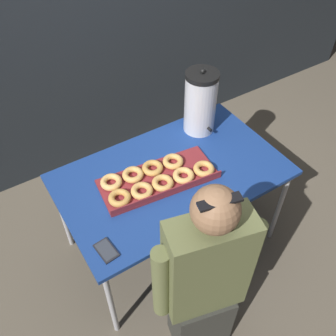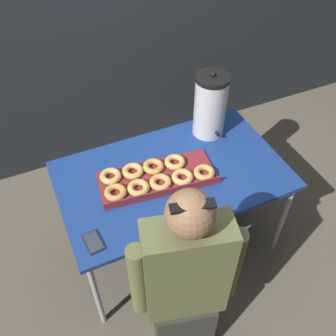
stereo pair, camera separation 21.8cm
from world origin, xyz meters
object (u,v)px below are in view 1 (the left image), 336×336
at_px(cell_phone, 106,250).
at_px(person_seated, 205,283).
at_px(coffee_urn, 200,102).
at_px(donut_box, 156,178).

distance_m(cell_phone, person_seated, 0.51).
height_order(coffee_urn, person_seated, person_seated).
bearing_deg(cell_phone, coffee_urn, 23.86).
bearing_deg(coffee_urn, person_seated, -123.84).
relative_size(donut_box, cell_phone, 5.12).
relative_size(donut_box, person_seated, 0.54).
relative_size(coffee_urn, cell_phone, 3.23).
relative_size(coffee_urn, person_seated, 0.34).
relative_size(donut_box, coffee_urn, 1.58).
xyz_separation_m(coffee_urn, cell_phone, (-0.94, -0.53, -0.21)).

